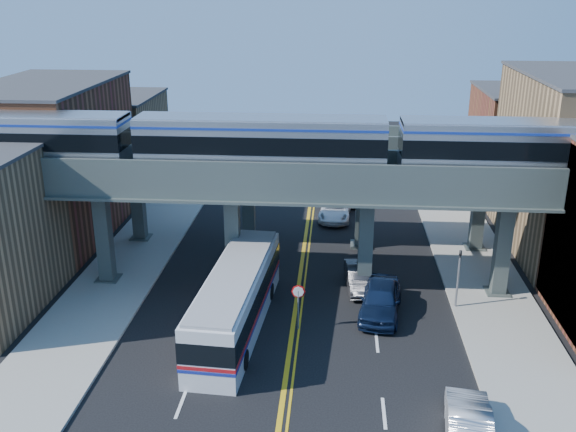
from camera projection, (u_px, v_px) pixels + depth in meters
name	position (u px, v px, depth m)	size (l,w,h in m)	color
ground	(288.00, 359.00, 32.06)	(120.00, 120.00, 0.00)	black
sidewalk_west	(126.00, 267.00, 42.24)	(5.00, 70.00, 0.16)	gray
sidewalk_east	(481.00, 279.00, 40.56)	(5.00, 70.00, 0.16)	gray
building_west_b	(52.00, 162.00, 46.53)	(8.00, 14.00, 11.00)	brown
building_west_c	(113.00, 141.00, 59.23)	(8.00, 10.00, 8.00)	olive
building_east_c	(523.00, 143.00, 56.35)	(8.00, 10.00, 9.00)	brown
mural_panel	(575.00, 249.00, 33.12)	(0.10, 9.50, 9.50)	teal
elevated_viaduct_near	(299.00, 188.00, 37.35)	(52.00, 3.60, 7.40)	#3D4742
elevated_viaduct_far	(305.00, 157.00, 43.91)	(52.00, 3.60, 7.40)	#3D4742
transit_train	(261.00, 142.00, 36.60)	(44.23, 2.77, 3.22)	black
stop_sign	(298.00, 300.00, 34.25)	(0.76, 0.09, 2.63)	slate
traffic_signal	(459.00, 272.00, 36.22)	(0.15, 0.18, 4.10)	slate
transit_bus	(236.00, 300.00, 34.48)	(3.57, 12.56, 3.19)	silver
car_lane_a	(381.00, 299.00, 36.11)	(2.17, 5.40, 1.84)	#0E1A35
car_lane_b	(359.00, 277.00, 39.28)	(1.53, 4.37, 1.44)	#29292B
car_lane_c	(335.00, 210.00, 51.07)	(2.38, 5.16, 1.43)	white
car_lane_d	(353.00, 189.00, 55.59)	(2.57, 6.33, 1.84)	#98989C
car_parked_curb	(468.00, 424.00, 25.99)	(1.75, 5.02, 1.65)	#B9BABE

